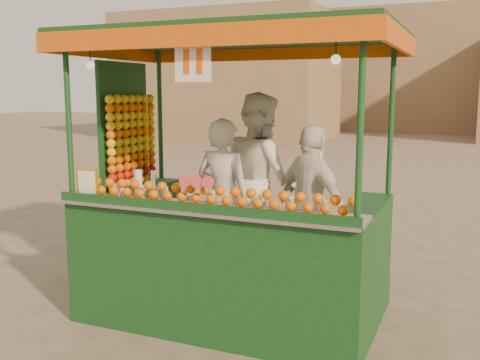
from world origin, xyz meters
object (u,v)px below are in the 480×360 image
at_px(juice_cart, 224,228).
at_px(vendor_right, 311,204).
at_px(vendor_left, 223,199).
at_px(vendor_middle, 260,180).

bearing_deg(juice_cart, vendor_right, 30.63).
bearing_deg(vendor_right, juice_cart, 64.13).
xyz_separation_m(vendor_left, vendor_middle, (0.18, 0.59, 0.13)).
bearing_deg(vendor_right, vendor_left, 50.36).
distance_m(juice_cart, vendor_middle, 0.88).
bearing_deg(vendor_left, vendor_middle, -101.10).
height_order(juice_cart, vendor_middle, juice_cart).
relative_size(juice_cart, vendor_middle, 1.61).
xyz_separation_m(juice_cart, vendor_middle, (0.09, 0.79, 0.38)).
distance_m(juice_cart, vendor_right, 0.93).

